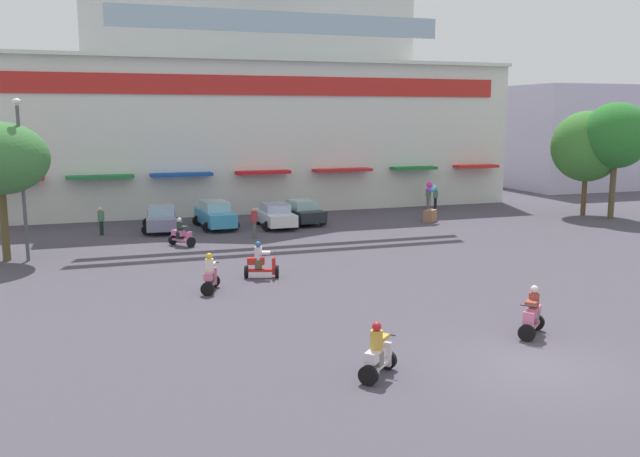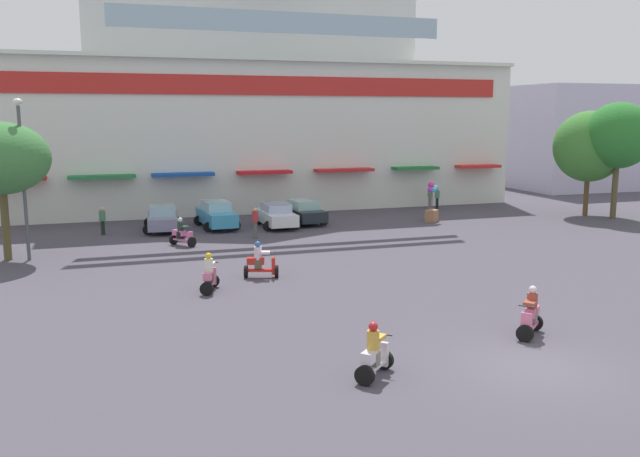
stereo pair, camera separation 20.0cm
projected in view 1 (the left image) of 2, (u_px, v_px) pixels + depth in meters
The scene contains 20 objects.
ground_plane at pixel (357, 266), 30.39m from camera, with size 128.00×128.00×0.00m, color #48434E.
colonial_building at pixel (245, 95), 50.53m from camera, with size 37.91×16.66×19.09m.
flank_building_right at pixel (575, 137), 63.48m from camera, with size 13.86×11.28×9.33m.
plaza_tree_1 at pixel (616, 136), 43.26m from camera, with size 4.30×4.29×7.55m.
plaza_tree_3 at pixel (587, 146), 44.81m from camera, with size 4.77×4.53×7.01m.
parked_car_0 at pixel (162, 218), 39.37m from camera, with size 2.52×4.34×1.46m.
parked_car_1 at pixel (215, 215), 40.36m from camera, with size 2.42×4.43×1.64m.
parked_car_2 at pixel (275, 215), 40.64m from camera, with size 2.32×4.15×1.46m.
parked_car_3 at pixel (302, 212), 41.99m from camera, with size 2.55×3.96×1.49m.
scooter_rider_0 at pixel (210, 276), 25.84m from camera, with size 0.97×1.48×1.55m.
scooter_rider_1 at pixel (532, 315), 20.72m from camera, with size 1.38×1.30×1.58m.
scooter_rider_3 at pixel (378, 355), 17.41m from camera, with size 1.38×1.34×1.53m.
scooter_rider_4 at pixel (181, 234), 34.88m from camera, with size 1.32×1.47×1.48m.
scooter_rider_5 at pixel (261, 263), 28.07m from camera, with size 1.52×0.92×1.55m.
pedestrian_0 at pixel (428, 195), 48.81m from camera, with size 0.51×0.51×1.66m.
pedestrian_1 at pixel (435, 197), 47.65m from camera, with size 0.42×0.42×1.65m.
pedestrian_3 at pixel (101, 219), 37.94m from camera, with size 0.51×0.51×1.59m.
pedestrian_4 at pixel (254, 221), 36.93m from camera, with size 0.49×0.49×1.70m.
streetlamp_near at pixel (22, 168), 30.73m from camera, with size 0.40×0.40×7.49m.
balloon_vendor_cart at pixel (430, 205), 42.79m from camera, with size 1.07×1.05×2.55m.
Camera 1 is at (-11.08, -14.57, 6.78)m, focal length 37.69 mm.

